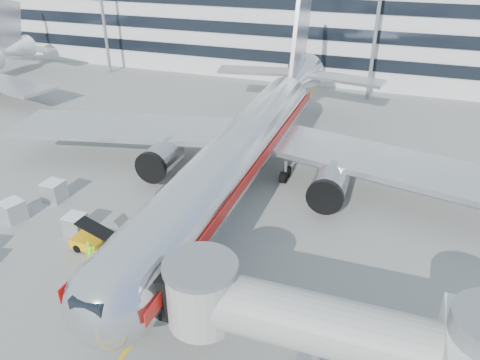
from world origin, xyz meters
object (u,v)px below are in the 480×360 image
(cargo_container_front, at_px, (75,224))
(ramp_worker, at_px, (90,254))
(belt_loader, at_px, (103,244))
(main_jet, at_px, (247,144))
(cargo_container_left, at_px, (13,211))
(cargo_container_right, at_px, (54,191))

(cargo_container_front, relative_size, ramp_worker, 0.79)
(belt_loader, xyz_separation_m, cargo_container_front, (-3.47, 1.41, 0.12))
(main_jet, bearing_deg, ramp_worker, -113.24)
(main_jet, height_order, cargo_container_front, main_jet)
(cargo_container_front, bearing_deg, belt_loader, -22.16)
(belt_loader, relative_size, cargo_container_left, 2.49)
(cargo_container_left, bearing_deg, cargo_container_right, 75.74)
(cargo_container_left, distance_m, ramp_worker, 10.11)
(main_jet, xyz_separation_m, cargo_container_left, (-16.22, -12.31, -3.35))
(main_jet, distance_m, belt_loader, 15.55)
(belt_loader, xyz_separation_m, cargo_container_right, (-8.53, 5.16, 0.20))
(cargo_container_front, bearing_deg, cargo_container_right, 143.49)
(main_jet, distance_m, cargo_container_right, 17.72)
(belt_loader, height_order, cargo_container_left, belt_loader)
(cargo_container_right, xyz_separation_m, cargo_container_front, (5.06, -3.75, -0.09))
(cargo_container_front, height_order, ramp_worker, ramp_worker)
(ramp_worker, bearing_deg, belt_loader, 73.96)
(cargo_container_left, distance_m, cargo_container_front, 6.06)
(belt_loader, bearing_deg, cargo_container_left, 172.46)
(main_jet, height_order, belt_loader, main_jet)
(belt_loader, bearing_deg, cargo_container_right, 148.83)
(belt_loader, xyz_separation_m, cargo_container_left, (-9.52, 1.26, 0.19))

